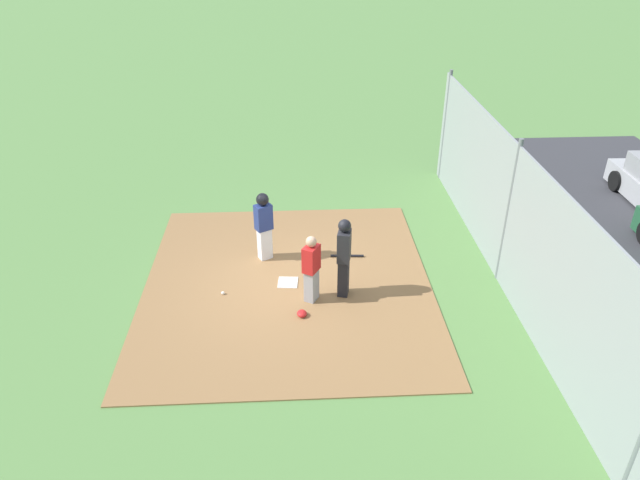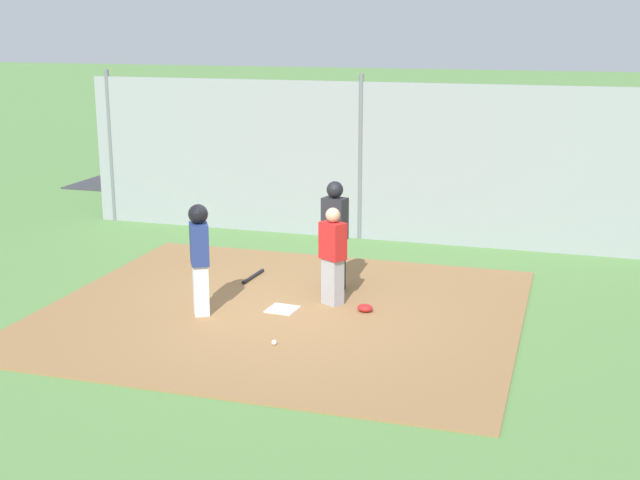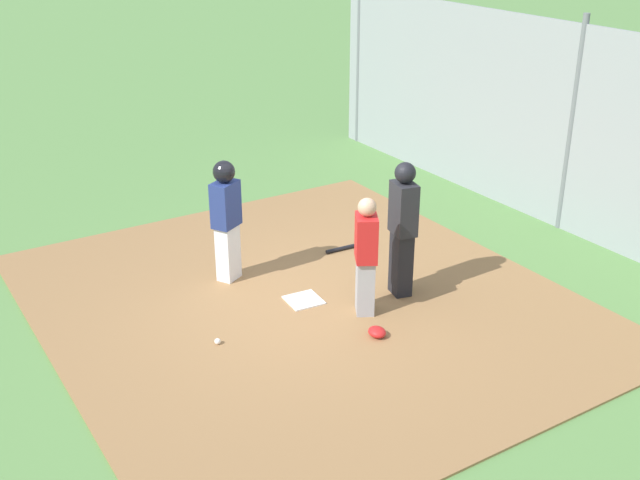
{
  "view_description": "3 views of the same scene",
  "coord_description": "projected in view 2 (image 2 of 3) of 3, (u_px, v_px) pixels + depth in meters",
  "views": [
    {
      "loc": [
        -10.99,
        -0.14,
        7.42
      ],
      "look_at": [
        0.42,
        -0.75,
        0.88
      ],
      "focal_mm": 32.83,
      "sensor_mm": 36.0,
      "label": 1
    },
    {
      "loc": [
        -4.17,
        11.69,
        4.34
      ],
      "look_at": [
        -0.31,
        -0.98,
        0.93
      ],
      "focal_mm": 47.55,
      "sensor_mm": 36.0,
      "label": 2
    },
    {
      "loc": [
        -7.79,
        4.65,
        4.93
      ],
      "look_at": [
        0.0,
        -0.25,
        0.84
      ],
      "focal_mm": 43.98,
      "sensor_mm": 36.0,
      "label": 3
    }
  ],
  "objects": [
    {
      "name": "parked_car_silver",
      "position": [
        304.0,
        160.0,
        23.59
      ],
      "size": [
        4.24,
        1.96,
        1.28
      ],
      "rotation": [
        0.0,
        0.0,
        3.12
      ],
      "color": "#B2B2B7",
      "rests_on": "parking_lot"
    },
    {
      "name": "umpire",
      "position": [
        335.0,
        233.0,
        13.82
      ],
      "size": [
        0.43,
        0.34,
        1.83
      ],
      "rotation": [
        0.0,
        0.0,
        1.35
      ],
      "color": "black",
      "rests_on": "dirt_infield"
    },
    {
      "name": "ground_plane",
      "position": [
        283.0,
        312.0,
        13.09
      ],
      "size": [
        140.0,
        140.0,
        0.0
      ],
      "primitive_type": "plane",
      "color": "#5B8947"
    },
    {
      "name": "runner",
      "position": [
        199.0,
        252.0,
        12.66
      ],
      "size": [
        0.41,
        0.46,
        1.71
      ],
      "rotation": [
        0.0,
        0.0,
        3.66
      ],
      "color": "silver",
      "rests_on": "dirt_infield"
    },
    {
      "name": "dirt_infield",
      "position": [
        283.0,
        311.0,
        13.09
      ],
      "size": [
        7.2,
        6.4,
        0.03
      ],
      "primitive_type": "cube",
      "color": "olive",
      "rests_on": "ground_plane"
    },
    {
      "name": "parking_lot",
      "position": [
        410.0,
        189.0,
        22.56
      ],
      "size": [
        18.0,
        5.2,
        0.04
      ],
      "primitive_type": "cube",
      "color": "#38383D",
      "rests_on": "ground_plane"
    },
    {
      "name": "parked_car_green",
      "position": [
        410.0,
        170.0,
        21.93
      ],
      "size": [
        4.26,
        1.99,
        1.28
      ],
      "rotation": [
        0.0,
        0.0,
        3.11
      ],
      "color": "#235B38",
      "rests_on": "parking_lot"
    },
    {
      "name": "parked_car_dark",
      "position": [
        529.0,
        177.0,
        21.03
      ],
      "size": [
        4.27,
        2.02,
        1.28
      ],
      "rotation": [
        0.0,
        0.0,
        3.1
      ],
      "color": "black",
      "rests_on": "parking_lot"
    },
    {
      "name": "catcher_mask",
      "position": [
        365.0,
        308.0,
        12.98
      ],
      "size": [
        0.24,
        0.2,
        0.12
      ],
      "primitive_type": "ellipsoid",
      "color": "red",
      "rests_on": "dirt_infield"
    },
    {
      "name": "backstop_fence",
      "position": [
        360.0,
        162.0,
        17.13
      ],
      "size": [
        12.0,
        0.1,
        3.35
      ],
      "color": "#93999E",
      "rests_on": "ground_plane"
    },
    {
      "name": "home_plate",
      "position": [
        283.0,
        309.0,
        13.08
      ],
      "size": [
        0.47,
        0.47,
        0.02
      ],
      "primitive_type": "cube",
      "rotation": [
        0.0,
        0.0,
        -0.08
      ],
      "color": "white",
      "rests_on": "dirt_infield"
    },
    {
      "name": "catcher",
      "position": [
        333.0,
        255.0,
        13.17
      ],
      "size": [
        0.46,
        0.41,
        1.55
      ],
      "rotation": [
        0.0,
        0.0,
        1.05
      ],
      "color": "#9E9EA3",
      "rests_on": "dirt_infield"
    },
    {
      "name": "baseball_bat",
      "position": [
        253.0,
        276.0,
        14.7
      ],
      "size": [
        0.11,
        0.8,
        0.06
      ],
      "primitive_type": "cylinder",
      "rotation": [
        0.0,
        1.57,
        1.51
      ],
      "color": "black",
      "rests_on": "dirt_infield"
    },
    {
      "name": "baseball",
      "position": [
        274.0,
        342.0,
        11.65
      ],
      "size": [
        0.07,
        0.07,
        0.07
      ],
      "primitive_type": "sphere",
      "color": "white",
      "rests_on": "dirt_infield"
    }
  ]
}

